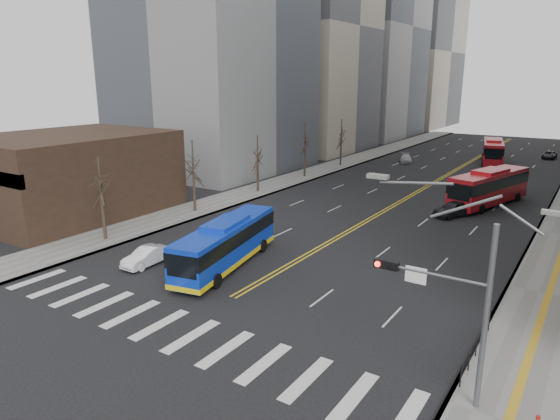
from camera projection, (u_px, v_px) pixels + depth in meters
name	position (u px, v px, depth m)	size (l,w,h in m)	color
ground	(175.00, 330.00, 27.09)	(220.00, 220.00, 0.00)	black
sidewalk_left	(316.00, 172.00, 72.19)	(5.00, 130.00, 0.15)	slate
crosswalk	(175.00, 330.00, 27.09)	(26.70, 4.00, 0.01)	silver
centerline	(450.00, 173.00, 71.55)	(0.55, 100.00, 0.01)	gold
office_towers	(488.00, 6.00, 76.26)	(83.00, 134.00, 58.00)	gray
storefront	(70.00, 174.00, 49.50)	(14.00, 18.00, 8.00)	black
signal_mast	(450.00, 293.00, 20.16)	(5.37, 0.37, 9.39)	slate
pedestrian_railing	(477.00, 343.00, 24.15)	(0.06, 6.06, 1.02)	black
street_trees	(342.00, 153.00, 57.57)	(35.20, 47.20, 7.60)	#2D241B
blue_bus	(226.00, 242.00, 35.90)	(4.86, 12.11, 3.45)	#0D33C6
red_bus_near	(489.00, 185.00, 53.25)	(6.12, 12.64, 3.88)	red
red_bus_far	(493.00, 150.00, 79.69)	(5.25, 12.49, 3.83)	red
car_white	(147.00, 256.00, 36.39)	(1.41, 4.04, 1.33)	white
car_dark_mid	(453.00, 209.00, 49.19)	(1.82, 4.53, 1.54)	black
car_silver	(406.00, 158.00, 80.82)	(1.81, 4.44, 1.29)	#B0AFB5
car_dark_far	(549.00, 155.00, 84.43)	(2.02, 4.38, 1.22)	black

